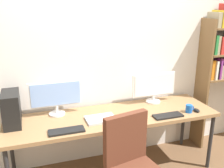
% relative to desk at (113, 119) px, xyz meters
% --- Properties ---
extents(wall_back, '(4.76, 0.10, 2.60)m').
position_rel_desk_xyz_m(wall_back, '(0.00, 0.42, 0.61)').
color(wall_back, silver).
rests_on(wall_back, ground_plane).
extents(desk, '(2.36, 0.68, 0.74)m').
position_rel_desk_xyz_m(desk, '(0.00, 0.00, 0.00)').
color(desk, '#936D47').
rests_on(desk, ground_plane).
extents(monitor_left, '(0.58, 0.18, 0.39)m').
position_rel_desk_xyz_m(monitor_left, '(-0.60, 0.21, 0.27)').
color(monitor_left, silver).
rests_on(monitor_left, desk).
extents(monitor_right, '(0.56, 0.18, 0.38)m').
position_rel_desk_xyz_m(monitor_right, '(0.60, 0.21, 0.26)').
color(monitor_right, silver).
rests_on(monitor_right, desk).
extents(pc_tower, '(0.17, 0.34, 0.35)m').
position_rel_desk_xyz_m(pc_tower, '(-1.06, 0.10, 0.22)').
color(pc_tower, black).
rests_on(pc_tower, desk).
extents(keyboard_left, '(0.35, 0.13, 0.02)m').
position_rel_desk_xyz_m(keyboard_left, '(-0.56, -0.23, 0.06)').
color(keyboard_left, black).
rests_on(keyboard_left, desk).
extents(keyboard_right, '(0.33, 0.13, 0.02)m').
position_rel_desk_xyz_m(keyboard_right, '(0.56, -0.23, 0.06)').
color(keyboard_right, black).
rests_on(keyboard_right, desk).
extents(computer_mouse, '(0.06, 0.10, 0.03)m').
position_rel_desk_xyz_m(computer_mouse, '(0.94, -0.21, 0.06)').
color(computer_mouse, black).
rests_on(computer_mouse, desk).
extents(laptop_closed, '(0.33, 0.23, 0.02)m').
position_rel_desk_xyz_m(laptop_closed, '(-0.17, -0.08, 0.06)').
color(laptop_closed, silver).
rests_on(laptop_closed, desk).
extents(coffee_mug, '(0.11, 0.08, 0.09)m').
position_rel_desk_xyz_m(coffee_mug, '(0.85, -0.20, 0.09)').
color(coffee_mug, blue).
rests_on(coffee_mug, desk).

